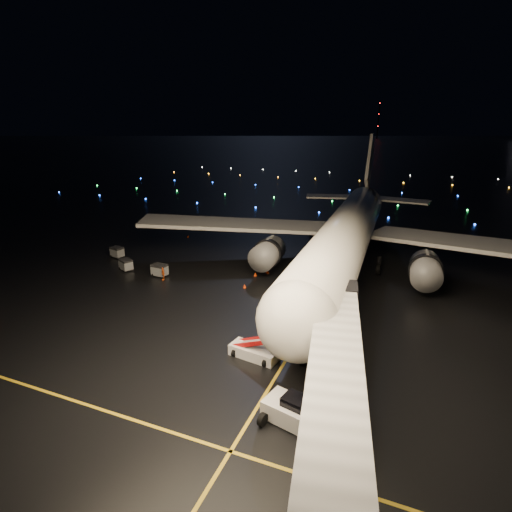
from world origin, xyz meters
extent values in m
plane|color=black|center=(0.00, 300.00, 0.00)|extent=(2000.00, 2000.00, 0.00)
cube|color=gold|center=(12.00, 15.00, 0.01)|extent=(0.25, 80.00, 0.02)
cube|color=gold|center=(-5.00, -10.00, 0.01)|extent=(60.00, 0.25, 0.02)
cube|color=silver|center=(14.84, -6.10, 0.98)|extent=(4.50, 3.05, 1.96)
imported|color=orange|center=(-8.45, 12.59, 0.84)|extent=(1.02, 0.93, 1.67)
cone|color=#E53706|center=(2.32, 14.10, 0.23)|extent=(0.50, 0.50, 0.47)
cone|color=#E53706|center=(3.05, 20.02, 0.25)|extent=(0.44, 0.44, 0.49)
cone|color=#E53706|center=(1.95, 18.44, 0.26)|extent=(0.55, 0.55, 0.51)
cone|color=#E53706|center=(-16.62, 31.92, 0.26)|extent=(0.58, 0.58, 0.52)
cylinder|color=black|center=(-60.00, 740.00, 32.00)|extent=(1.80, 1.80, 64.00)
cube|color=gray|center=(-9.71, 13.60, 0.82)|extent=(2.02, 1.49, 1.63)
cube|color=gray|center=(-15.36, 13.78, 0.78)|extent=(2.19, 1.91, 1.55)
cube|color=gray|center=(-20.42, 17.94, 0.79)|extent=(2.10, 1.69, 1.58)
camera|label=1|loc=(20.74, -27.31, 18.64)|focal=28.00mm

